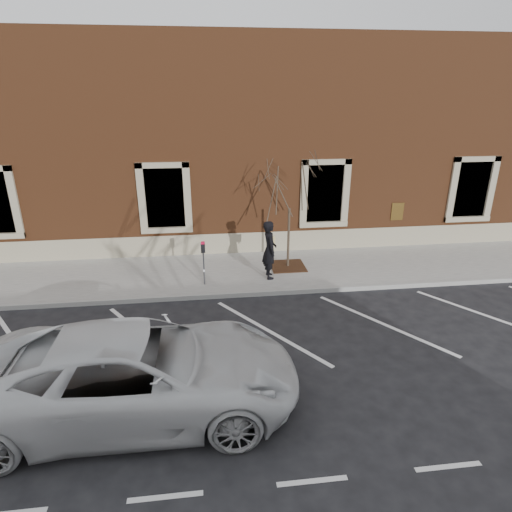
{
  "coord_description": "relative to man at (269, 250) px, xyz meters",
  "views": [
    {
      "loc": [
        -1.58,
        -12.11,
        6.05
      ],
      "look_at": [
        0.0,
        0.6,
        1.1
      ],
      "focal_mm": 30.0,
      "sensor_mm": 36.0,
      "label": 1
    }
  ],
  "objects": [
    {
      "name": "ground",
      "position": [
        -0.5,
        -1.03,
        -1.14
      ],
      "size": [
        120.0,
        120.0,
        0.0
      ],
      "primitive_type": "plane",
      "color": "#28282B",
      "rests_on": "ground"
    },
    {
      "name": "curb_near",
      "position": [
        -0.5,
        -1.08,
        -1.06
      ],
      "size": [
        40.0,
        0.12,
        0.15
      ],
      "primitive_type": "cube",
      "color": "#9E9E99",
      "rests_on": "ground"
    },
    {
      "name": "parking_stripes",
      "position": [
        -0.5,
        -3.23,
        -1.13
      ],
      "size": [
        28.0,
        4.4,
        0.01
      ],
      "primitive_type": null,
      "color": "silver",
      "rests_on": "ground"
    },
    {
      "name": "parking_meter",
      "position": [
        -2.18,
        -0.32,
        0.03
      ],
      "size": [
        0.13,
        0.1,
        1.47
      ],
      "rotation": [
        0.0,
        0.0,
        -0.41
      ],
      "color": "#595B60",
      "rests_on": "sidewalk_near"
    },
    {
      "name": "white_truck",
      "position": [
        -3.53,
        -5.89,
        -0.25
      ],
      "size": [
        6.39,
        2.95,
        1.78
      ],
      "primitive_type": "imported",
      "rotation": [
        0.0,
        0.0,
        1.57
      ],
      "color": "silver",
      "rests_on": "ground"
    },
    {
      "name": "sidewalk_near",
      "position": [
        -0.5,
        0.72,
        -1.06
      ],
      "size": [
        40.0,
        3.5,
        0.15
      ],
      "primitive_type": "cube",
      "color": "#BAB6AF",
      "rests_on": "ground"
    },
    {
      "name": "tree_grate",
      "position": [
        0.8,
        0.83,
        -0.97
      ],
      "size": [
        1.21,
        1.21,
        0.03
      ],
      "primitive_type": "cube",
      "color": "#402914",
      "rests_on": "sidewalk_near"
    },
    {
      "name": "building_civic",
      "position": [
        -0.5,
        6.71,
        2.86
      ],
      "size": [
        40.0,
        8.62,
        8.0
      ],
      "color": "brown",
      "rests_on": "ground"
    },
    {
      "name": "sapling",
      "position": [
        0.8,
        0.83,
        1.76
      ],
      "size": [
        2.36,
        2.36,
        3.93
      ],
      "color": "#47352B",
      "rests_on": "sidewalk_near"
    },
    {
      "name": "man",
      "position": [
        0.0,
        0.0,
        0.0
      ],
      "size": [
        0.5,
        0.74,
        1.97
      ],
      "primitive_type": "imported",
      "rotation": [
        0.0,
        0.0,
        1.62
      ],
      "color": "black",
      "rests_on": "sidewalk_near"
    }
  ]
}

